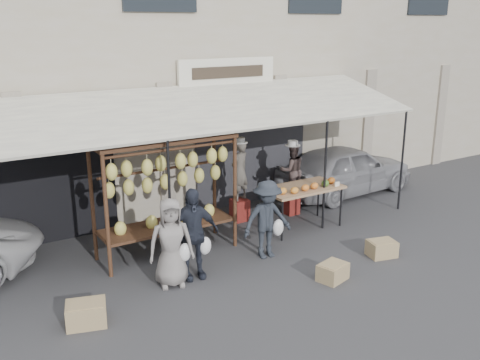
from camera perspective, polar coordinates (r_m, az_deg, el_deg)
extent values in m
plane|color=#2D2D30|center=(9.31, 1.49, -10.34)|extent=(90.00, 90.00, 0.00)
cube|color=#B0A799|center=(14.21, -13.35, 13.21)|extent=(24.00, 6.00, 7.00)
cube|color=#232328|center=(12.76, 1.26, 3.09)|extent=(3.00, 0.10, 2.50)
cube|color=black|center=(11.00, -19.72, -0.08)|extent=(2.60, 0.10, 2.50)
cube|color=silver|center=(12.04, -1.37, 11.46)|extent=(2.40, 0.10, 0.60)
cube|color=silver|center=(10.43, -5.41, 7.57)|extent=(10.00, 2.34, 0.63)
cylinder|color=black|center=(9.35, -7.49, -2.71)|extent=(0.05, 0.05, 2.30)
cylinder|color=black|center=(11.17, 9.04, 0.42)|extent=(0.05, 0.05, 2.30)
cylinder|color=black|center=(12.76, 16.91, 1.91)|extent=(0.05, 0.05, 2.30)
cylinder|color=black|center=(9.18, -14.03, -3.79)|extent=(0.07, 0.07, 2.20)
cylinder|color=black|center=(10.15, -0.55, -1.31)|extent=(0.07, 0.07, 2.20)
cylinder|color=black|center=(9.90, -15.49, -2.39)|extent=(0.07, 0.07, 2.20)
cylinder|color=black|center=(10.81, -2.75, -0.21)|extent=(0.07, 0.07, 2.20)
cube|color=black|center=(9.65, -8.18, 4.35)|extent=(2.60, 0.90, 0.07)
cylinder|color=black|center=(9.37, -7.28, 3.26)|extent=(2.50, 0.05, 0.05)
cylinder|color=black|center=(9.99, -8.97, 4.02)|extent=(2.50, 0.05, 0.05)
cylinder|color=black|center=(9.78, -8.05, 1.20)|extent=(2.50, 0.05, 0.05)
cube|color=black|center=(10.13, -7.80, -4.82)|extent=(2.50, 0.80, 0.05)
ellipsoid|color=#DDD762|center=(9.04, -13.55, 0.85)|extent=(0.20, 0.18, 0.30)
ellipsoid|color=#DDD762|center=(9.28, -12.01, 1.18)|extent=(0.20, 0.18, 0.30)
ellipsoid|color=#DDD762|center=(9.25, -9.87, 1.34)|extent=(0.20, 0.18, 0.30)
ellipsoid|color=#DDD762|center=(9.50, -8.46, 1.77)|extent=(0.20, 0.18, 0.30)
ellipsoid|color=#DDD762|center=(9.49, -6.36, 2.01)|extent=(0.20, 0.18, 0.30)
ellipsoid|color=#DDD762|center=(9.76, -5.08, 2.19)|extent=(0.20, 0.18, 0.30)
ellipsoid|color=#DDD762|center=(9.76, -3.04, 2.57)|extent=(0.20, 0.18, 0.30)
ellipsoid|color=#DDD762|center=(10.05, -1.88, 2.78)|extent=(0.20, 0.18, 0.30)
ellipsoid|color=#DDD762|center=(9.49, -13.78, -1.07)|extent=(0.20, 0.18, 0.30)
ellipsoid|color=#DDD762|center=(9.60, -11.80, -0.77)|extent=(0.20, 0.18, 0.30)
ellipsoid|color=#DDD762|center=(9.73, -9.87, -0.57)|extent=(0.20, 0.18, 0.30)
ellipsoid|color=#DDD762|center=(9.85, -7.99, -0.19)|extent=(0.20, 0.18, 0.30)
ellipsoid|color=#DDD762|center=(9.99, -6.16, 0.13)|extent=(0.20, 0.18, 0.30)
ellipsoid|color=#DDD762|center=(10.14, -4.38, 0.48)|extent=(0.20, 0.18, 0.30)
ellipsoid|color=#DDD762|center=(10.29, -2.66, 0.81)|extent=(0.20, 0.18, 0.30)
cube|color=tan|center=(11.23, 6.63, -0.87)|extent=(1.70, 0.90, 0.05)
cylinder|color=black|center=(10.65, 4.53, -4.34)|extent=(0.04, 0.04, 0.85)
cylinder|color=black|center=(11.58, 10.69, -2.85)|extent=(0.04, 0.04, 0.85)
cylinder|color=black|center=(11.22, 2.29, -3.21)|extent=(0.04, 0.04, 0.85)
cylinder|color=black|center=(12.11, 8.34, -1.88)|extent=(0.04, 0.04, 0.85)
ellipsoid|color=orange|center=(10.69, 4.58, -1.17)|extent=(0.18, 0.14, 0.14)
ellipsoid|color=orange|center=(10.75, 5.84, -1.10)|extent=(0.18, 0.14, 0.14)
ellipsoid|color=orange|center=(10.95, 6.98, -0.82)|extent=(0.18, 0.14, 0.14)
ellipsoid|color=orange|center=(11.10, 7.93, -0.61)|extent=(0.18, 0.14, 0.14)
ellipsoid|color=#477226|center=(11.30, 9.08, -0.35)|extent=(0.18, 0.14, 0.14)
ellipsoid|color=#B25919|center=(11.53, 9.72, -0.05)|extent=(0.18, 0.14, 0.14)
imported|color=#5C564E|center=(11.50, -0.04, 1.00)|extent=(0.55, 0.45, 1.31)
imported|color=#473937|center=(11.99, 5.57, 1.04)|extent=(0.68, 0.58, 1.20)
imported|color=gray|center=(8.83, -7.38, -6.65)|extent=(0.84, 0.66, 1.50)
imported|color=#242834|center=(9.03, -5.15, -5.74)|extent=(0.99, 0.54, 1.59)
imported|color=#242931|center=(9.81, 2.90, -4.23)|extent=(1.01, 0.65, 1.47)
cube|color=maroon|center=(11.77, -0.03, -3.20)|extent=(0.36, 0.36, 0.48)
cube|color=maroon|center=(12.23, 5.46, -2.64)|extent=(0.36, 0.36, 0.43)
cube|color=tan|center=(9.30, 9.86, -9.64)|extent=(0.57, 0.48, 0.29)
cube|color=tan|center=(10.38, 14.88, -7.08)|extent=(0.58, 0.49, 0.30)
cube|color=tan|center=(8.23, -16.07, -13.55)|extent=(0.66, 0.57, 0.34)
imported|color=#97979C|center=(13.75, 11.13, 1.16)|extent=(3.85, 1.72, 1.29)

